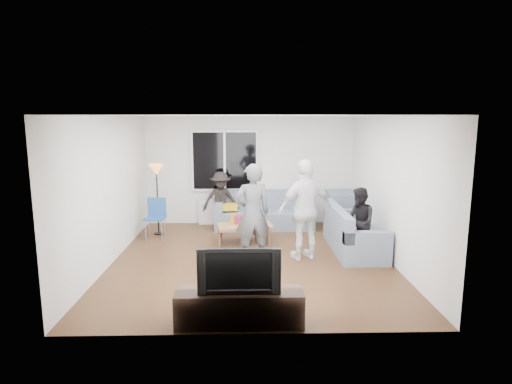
{
  "coord_description": "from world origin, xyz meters",
  "views": [
    {
      "loc": [
        -0.09,
        -7.49,
        2.57
      ],
      "look_at": [
        0.1,
        0.6,
        1.15
      ],
      "focal_mm": 29.81,
      "sensor_mm": 36.0,
      "label": 1
    }
  ],
  "objects_px": {
    "coffee_table": "(245,234)",
    "spectator_right": "(359,222)",
    "floor_lamp": "(158,200)",
    "spectator_back": "(221,200)",
    "tv_console": "(239,308)",
    "player_right": "(306,210)",
    "sofa_right_section": "(354,229)",
    "sofa_back_section": "(264,210)",
    "player_left": "(252,213)",
    "side_chair": "(155,219)",
    "television": "(239,269)"
  },
  "relations": [
    {
      "from": "tv_console",
      "to": "television",
      "type": "relative_size",
      "value": 1.58
    },
    {
      "from": "player_right",
      "to": "spectator_back",
      "type": "distance_m",
      "value": 2.85
    },
    {
      "from": "tv_console",
      "to": "side_chair",
      "type": "bearing_deg",
      "value": 115.47
    },
    {
      "from": "coffee_table",
      "to": "tv_console",
      "type": "relative_size",
      "value": 0.69
    },
    {
      "from": "coffee_table",
      "to": "floor_lamp",
      "type": "height_order",
      "value": "floor_lamp"
    },
    {
      "from": "side_chair",
      "to": "player_left",
      "type": "bearing_deg",
      "value": -32.07
    },
    {
      "from": "spectator_right",
      "to": "spectator_back",
      "type": "bearing_deg",
      "value": -137.22
    },
    {
      "from": "tv_console",
      "to": "sofa_back_section",
      "type": "bearing_deg",
      "value": 83.84
    },
    {
      "from": "side_chair",
      "to": "television",
      "type": "xyz_separation_m",
      "value": [
        1.87,
        -3.92,
        0.3
      ]
    },
    {
      "from": "spectator_right",
      "to": "television",
      "type": "xyz_separation_m",
      "value": [
        -2.2,
        -2.66,
        0.08
      ]
    },
    {
      "from": "player_right",
      "to": "spectator_right",
      "type": "distance_m",
      "value": 1.08
    },
    {
      "from": "spectator_right",
      "to": "tv_console",
      "type": "height_order",
      "value": "spectator_right"
    },
    {
      "from": "player_right",
      "to": "spectator_back",
      "type": "height_order",
      "value": "player_right"
    },
    {
      "from": "spectator_right",
      "to": "side_chair",
      "type": "bearing_deg",
      "value": -116.16
    },
    {
      "from": "sofa_right_section",
      "to": "side_chair",
      "type": "bearing_deg",
      "value": 77.21
    },
    {
      "from": "sofa_back_section",
      "to": "sofa_right_section",
      "type": "height_order",
      "value": "same"
    },
    {
      "from": "sofa_right_section",
      "to": "tv_console",
      "type": "height_order",
      "value": "sofa_right_section"
    },
    {
      "from": "sofa_back_section",
      "to": "coffee_table",
      "type": "xyz_separation_m",
      "value": [
        -0.46,
        -1.28,
        -0.22
      ]
    },
    {
      "from": "coffee_table",
      "to": "player_right",
      "type": "relative_size",
      "value": 0.6
    },
    {
      "from": "sofa_right_section",
      "to": "player_right",
      "type": "height_order",
      "value": "player_right"
    },
    {
      "from": "coffee_table",
      "to": "television",
      "type": "xyz_separation_m",
      "value": [
        -0.06,
        -3.49,
        0.53
      ]
    },
    {
      "from": "spectator_back",
      "to": "spectator_right",
      "type": "bearing_deg",
      "value": -53.89
    },
    {
      "from": "side_chair",
      "to": "floor_lamp",
      "type": "bearing_deg",
      "value": 94.32
    },
    {
      "from": "player_left",
      "to": "tv_console",
      "type": "bearing_deg",
      "value": 70.37
    },
    {
      "from": "player_right",
      "to": "spectator_right",
      "type": "height_order",
      "value": "player_right"
    },
    {
      "from": "coffee_table",
      "to": "tv_console",
      "type": "xyz_separation_m",
      "value": [
        -0.06,
        -3.49,
        0.02
      ]
    },
    {
      "from": "coffee_table",
      "to": "floor_lamp",
      "type": "distance_m",
      "value": 2.15
    },
    {
      "from": "spectator_back",
      "to": "player_right",
      "type": "bearing_deg",
      "value": -69.39
    },
    {
      "from": "coffee_table",
      "to": "spectator_right",
      "type": "bearing_deg",
      "value": -21.15
    },
    {
      "from": "player_right",
      "to": "tv_console",
      "type": "distance_m",
      "value": 2.86
    },
    {
      "from": "spectator_right",
      "to": "sofa_right_section",
      "type": "bearing_deg",
      "value": 171.04
    },
    {
      "from": "player_left",
      "to": "tv_console",
      "type": "relative_size",
      "value": 1.11
    },
    {
      "from": "sofa_back_section",
      "to": "coffee_table",
      "type": "height_order",
      "value": "sofa_back_section"
    },
    {
      "from": "tv_console",
      "to": "television",
      "type": "bearing_deg",
      "value": 0.0
    },
    {
      "from": "player_right",
      "to": "spectator_right",
      "type": "xyz_separation_m",
      "value": [
        1.03,
        0.15,
        -0.27
      ]
    },
    {
      "from": "player_left",
      "to": "side_chair",
      "type": "bearing_deg",
      "value": -51.26
    },
    {
      "from": "sofa_back_section",
      "to": "spectator_right",
      "type": "relative_size",
      "value": 1.78
    },
    {
      "from": "sofa_back_section",
      "to": "player_left",
      "type": "xyz_separation_m",
      "value": [
        -0.32,
        -2.37,
        0.46
      ]
    },
    {
      "from": "tv_console",
      "to": "television",
      "type": "xyz_separation_m",
      "value": [
        0.0,
        0.0,
        0.51
      ]
    },
    {
      "from": "sofa_back_section",
      "to": "side_chair",
      "type": "height_order",
      "value": "side_chair"
    },
    {
      "from": "sofa_back_section",
      "to": "floor_lamp",
      "type": "height_order",
      "value": "floor_lamp"
    },
    {
      "from": "side_chair",
      "to": "television",
      "type": "bearing_deg",
      "value": -60.21
    },
    {
      "from": "sofa_right_section",
      "to": "television",
      "type": "relative_size",
      "value": 1.97
    },
    {
      "from": "spectator_back",
      "to": "television",
      "type": "distance_m",
      "value": 4.83
    },
    {
      "from": "sofa_right_section",
      "to": "sofa_back_section",
      "type": "bearing_deg",
      "value": 43.62
    },
    {
      "from": "player_left",
      "to": "television",
      "type": "xyz_separation_m",
      "value": [
        -0.2,
        -2.4,
        -0.16
      ]
    },
    {
      "from": "sofa_back_section",
      "to": "television",
      "type": "bearing_deg",
      "value": -96.16
    },
    {
      "from": "sofa_back_section",
      "to": "player_right",
      "type": "bearing_deg",
      "value": -73.82
    },
    {
      "from": "spectator_back",
      "to": "tv_console",
      "type": "bearing_deg",
      "value": -99.59
    },
    {
      "from": "sofa_right_section",
      "to": "spectator_back",
      "type": "relative_size",
      "value": 1.5
    }
  ]
}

